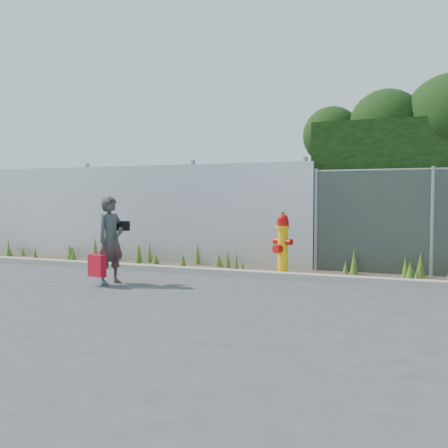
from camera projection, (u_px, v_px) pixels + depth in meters
ground at (209, 294)px, 7.59m from camera, size 80.00×80.00×0.00m
curb at (247, 274)px, 9.27m from camera, size 16.00×0.22×0.12m
weed_strip at (254, 265)px, 9.95m from camera, size 16.00×1.34×0.54m
corrugated_fence at (130, 214)px, 11.51m from camera, size 8.50×0.21×2.30m
fire_hydrant at (283, 245)px, 9.27m from camera, size 0.40×0.36×1.20m
woman at (111, 240)px, 8.47m from camera, size 0.48×0.62×1.50m
red_tote_bag at (97, 266)px, 8.25m from camera, size 0.33×0.12×0.43m
black_shoulder_bag at (123, 226)px, 8.64m from camera, size 0.22×0.09×0.17m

